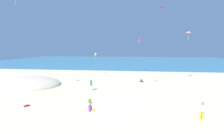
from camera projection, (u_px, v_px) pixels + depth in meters
ground_plane at (114, 82)px, 25.66m from camera, size 120.00×120.00×0.00m
ocean_water at (122, 61)px, 67.07m from camera, size 120.00×60.00×0.05m
dune_mound at (29, 85)px, 23.36m from camera, size 11.04×7.73×2.78m
beach_chair_near_camera at (141, 80)px, 25.91m from camera, size 0.84×0.84×0.57m
cooler_box at (26, 105)px, 14.76m from camera, size 0.56×0.57×0.28m
person_0 at (202, 110)px, 11.85m from camera, size 0.39×0.39×1.66m
person_1 at (91, 84)px, 20.18m from camera, size 0.33×0.33×1.66m
person_2 at (90, 101)px, 15.54m from camera, size 0.51×0.57×0.65m
person_3 at (91, 108)px, 13.70m from camera, size 0.65×0.43×0.76m
kite_red at (162, 7)px, 32.73m from camera, size 0.84×0.86×1.40m
kite_lime at (95, 54)px, 30.25m from camera, size 0.58×0.62×1.33m
kite_pink at (189, 32)px, 24.87m from camera, size 0.93×0.77×1.78m
kite_purple at (139, 40)px, 33.93m from camera, size 0.83×0.99×1.98m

